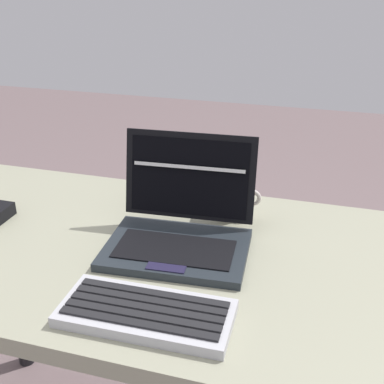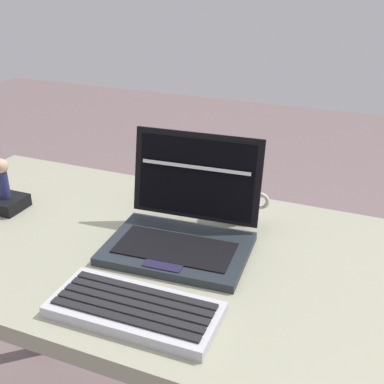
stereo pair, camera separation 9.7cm
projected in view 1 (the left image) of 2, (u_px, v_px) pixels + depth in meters
name	position (u px, v px, depth m)	size (l,w,h in m)	color
desk	(174.00, 286.00, 1.09)	(1.44, 0.66, 0.75)	gray
laptop_front	(180.00, 226.00, 1.06)	(0.32, 0.27, 0.23)	#20272D
external_keyboard	(146.00, 313.00, 0.85)	(0.31, 0.14, 0.03)	#B7B7BE
coffee_mug	(232.00, 197.00, 1.18)	(0.11, 0.07, 0.10)	silver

